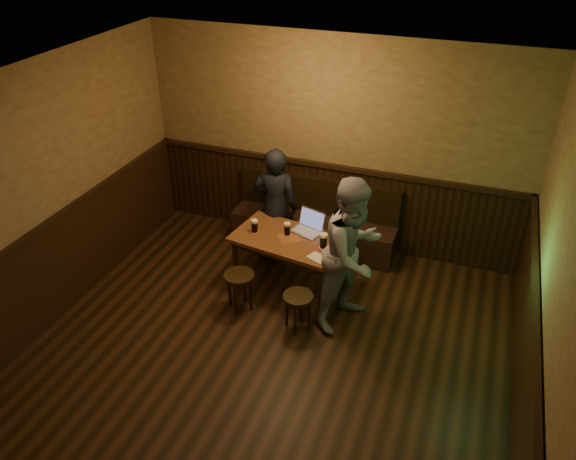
# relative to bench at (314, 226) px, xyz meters

# --- Properties ---
(room) EXTENTS (5.04, 6.04, 2.84)m
(room) POSITION_rel_bench_xyz_m (0.15, -2.53, 0.89)
(room) COLOR black
(room) RESTS_ON ground
(bench) EXTENTS (2.20, 0.50, 0.95)m
(bench) POSITION_rel_bench_xyz_m (0.00, 0.00, 0.00)
(bench) COLOR black
(bench) RESTS_ON ground
(pub_table) EXTENTS (1.41, 0.93, 0.71)m
(pub_table) POSITION_rel_bench_xyz_m (-0.00, -0.97, 0.30)
(pub_table) COLOR #562C18
(pub_table) RESTS_ON ground
(stool_left) EXTENTS (0.36, 0.36, 0.47)m
(stool_left) POSITION_rel_bench_xyz_m (-0.39, -1.56, 0.07)
(stool_left) COLOR black
(stool_left) RESTS_ON ground
(stool_right) EXTENTS (0.37, 0.37, 0.45)m
(stool_right) POSITION_rel_bench_xyz_m (0.35, -1.66, 0.05)
(stool_right) COLOR black
(stool_right) RESTS_ON ground
(pint_left) EXTENTS (0.11, 0.11, 0.16)m
(pint_left) POSITION_rel_bench_xyz_m (-0.43, -0.99, 0.47)
(pint_left) COLOR #B43916
(pint_left) RESTS_ON pub_table
(pint_mid) EXTENTS (0.10, 0.10, 0.16)m
(pint_mid) POSITION_rel_bench_xyz_m (-0.05, -0.92, 0.47)
(pint_mid) COLOR #B43916
(pint_mid) RESTS_ON pub_table
(pint_right) EXTENTS (0.12, 0.12, 0.18)m
(pint_right) POSITION_rel_bench_xyz_m (0.43, -1.03, 0.48)
(pint_right) COLOR #B43916
(pint_right) RESTS_ON pub_table
(laptop) EXTENTS (0.42, 0.37, 0.25)m
(laptop) POSITION_rel_bench_xyz_m (0.16, -0.74, 0.45)
(laptop) COLOR silver
(laptop) RESTS_ON pub_table
(menu) EXTENTS (0.26, 0.23, 0.00)m
(menu) POSITION_rel_bench_xyz_m (0.44, -1.25, 0.39)
(menu) COLOR silver
(menu) RESTS_ON pub_table
(person_suit) EXTENTS (0.61, 0.45, 1.57)m
(person_suit) POSITION_rel_bench_xyz_m (-0.37, -0.46, 0.47)
(person_suit) COLOR black
(person_suit) RESTS_ON ground
(person_grey) EXTENTS (0.95, 1.05, 1.76)m
(person_grey) POSITION_rel_bench_xyz_m (0.84, -1.30, 0.57)
(person_grey) COLOR gray
(person_grey) RESTS_ON ground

